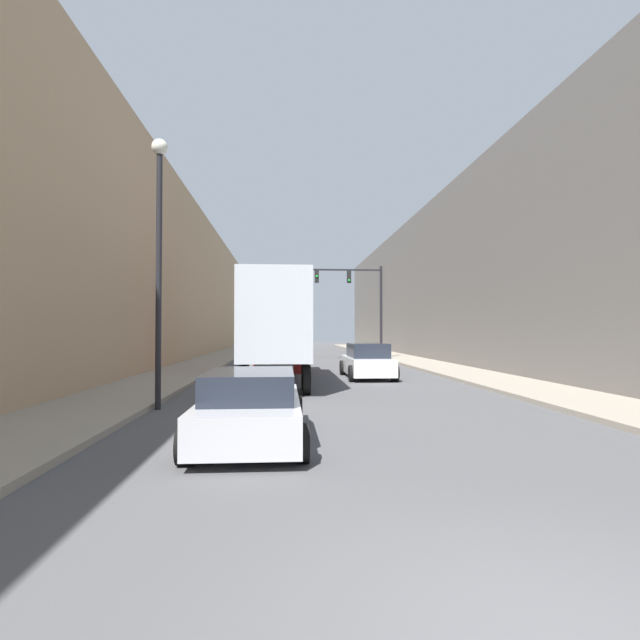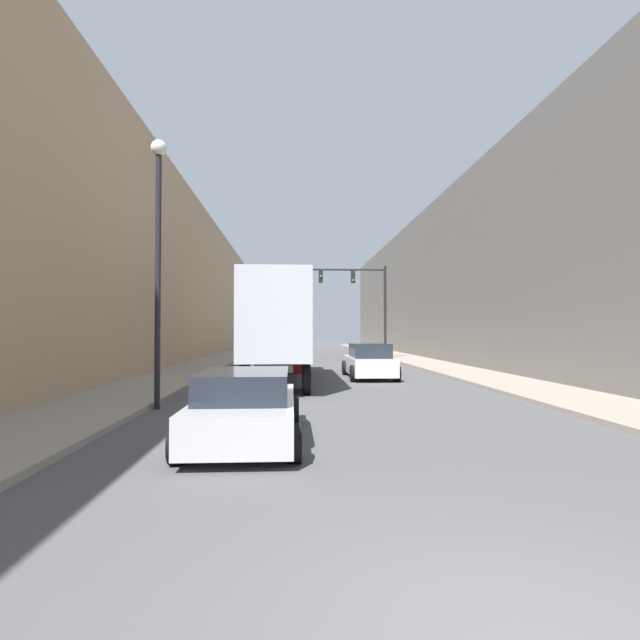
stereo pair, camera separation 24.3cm
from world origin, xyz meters
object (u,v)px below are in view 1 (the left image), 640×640
(semi_truck, at_px, (277,326))
(sedan_car, at_px, (251,407))
(suv_car, at_px, (367,361))
(traffic_signal_gantry, at_px, (359,295))
(street_lamp, at_px, (159,237))

(semi_truck, relative_size, sedan_car, 2.60)
(suv_car, bearing_deg, traffic_signal_gantry, 83.08)
(suv_car, xyz_separation_m, traffic_signal_gantry, (1.68, 13.81, 4.06))
(semi_truck, bearing_deg, sedan_car, -91.54)
(sedan_car, relative_size, street_lamp, 0.62)
(semi_truck, bearing_deg, traffic_signal_gantry, 68.74)
(semi_truck, relative_size, traffic_signal_gantry, 1.66)
(street_lamp, bearing_deg, sedan_car, -55.79)
(semi_truck, relative_size, suv_car, 2.61)
(semi_truck, distance_m, sedan_car, 11.87)
(traffic_signal_gantry, relative_size, street_lamp, 0.97)
(semi_truck, xyz_separation_m, traffic_signal_gantry, (5.76, 14.79, 2.47))
(sedan_car, bearing_deg, street_lamp, 124.21)
(suv_car, distance_m, traffic_signal_gantry, 14.49)
(semi_truck, height_order, street_lamp, street_lamp)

